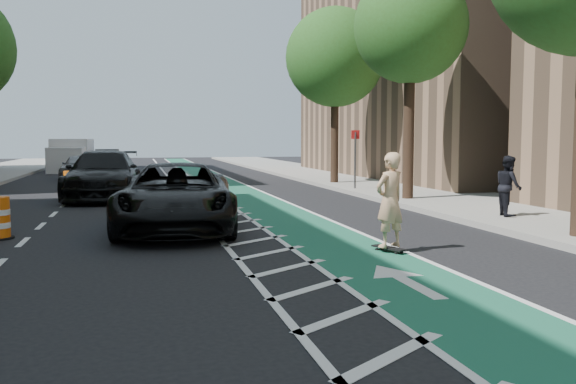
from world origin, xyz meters
name	(u,v)px	position (x,y,z in m)	size (l,w,h in m)	color
ground	(189,257)	(0.00, 0.00, 0.00)	(120.00, 120.00, 0.00)	black
bike_lane	(251,199)	(3.00, 10.00, 0.01)	(2.00, 90.00, 0.01)	#1B604D
buffer_strip	(209,201)	(1.50, 10.00, 0.01)	(1.40, 90.00, 0.01)	silver
sidewalk_right	(421,194)	(9.50, 10.00, 0.07)	(5.00, 90.00, 0.15)	gray
curb_right	(360,195)	(7.05, 10.00, 0.08)	(0.12, 90.00, 0.16)	gray
building_right_far	(475,6)	(17.50, 20.00, 9.50)	(14.00, 22.00, 19.00)	#84664C
tree_r_c	(407,29)	(7.90, 8.00, 5.77)	(4.20, 4.20, 7.90)	#382619
tree_r_d	(332,59)	(7.90, 16.00, 5.77)	(4.20, 4.20, 7.90)	#382619
sign_post	(355,158)	(7.60, 12.00, 1.35)	(0.35, 0.08, 2.47)	#4C4C4C
skateboard	(389,248)	(3.70, -0.45, 0.08)	(0.48, 0.77, 0.10)	black
skateboarder	(390,200)	(3.70, -0.45, 0.99)	(0.65, 0.43, 1.79)	tan
suv_near	(177,197)	(0.00, 3.36, 0.79)	(2.61, 5.65, 1.57)	black
suv_far	(104,175)	(-2.04, 11.67, 0.85)	(2.39, 5.88, 1.71)	black
car_silver	(80,166)	(-3.82, 23.06, 0.67)	(1.59, 3.94, 1.34)	#96979B
car_grey	(107,160)	(-2.79, 31.58, 0.72)	(1.53, 4.38, 1.44)	#505055
pedestrian	(509,186)	(8.39, 2.79, 0.93)	(0.76, 0.59, 1.56)	black
box_truck	(71,157)	(-5.04, 30.94, 0.98)	(2.55, 5.23, 2.13)	white
barrel_b	(97,183)	(-2.39, 13.64, 0.42)	(0.65, 0.65, 0.89)	orange
barrel_c	(70,182)	(-3.46, 14.50, 0.41)	(0.63, 0.63, 0.86)	#DD610B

